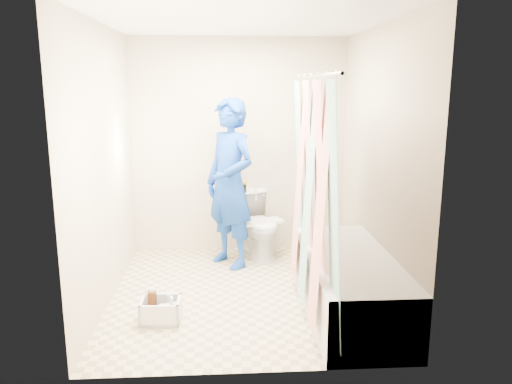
{
  "coord_description": "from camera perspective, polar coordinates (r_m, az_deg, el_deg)",
  "views": [
    {
      "loc": [
        -0.16,
        -4.3,
        1.89
      ],
      "look_at": [
        0.13,
        0.41,
        0.87
      ],
      "focal_mm": 35.0,
      "sensor_mm": 36.0,
      "label": 1
    }
  ],
  "objects": [
    {
      "name": "ceiling",
      "position": [
        4.33,
        -1.48,
        19.0
      ],
      "size": [
        2.4,
        2.6,
        0.02
      ],
      "primitive_type": "cube",
      "color": "white",
      "rests_on": "wall_back"
    },
    {
      "name": "shower_curtain",
      "position": [
        4.02,
        6.28,
        -0.32
      ],
      "size": [
        0.06,
        1.75,
        1.8
      ],
      "primitive_type": "cube",
      "color": "white",
      "rests_on": "curtain_rod"
    },
    {
      "name": "plumber",
      "position": [
        5.17,
        -2.99,
        0.95
      ],
      "size": [
        0.73,
        0.76,
        1.76
      ],
      "primitive_type": "imported",
      "rotation": [
        0.0,
        0.0,
        -0.88
      ],
      "color": "#0D118B",
      "rests_on": "ground"
    },
    {
      "name": "wall_right",
      "position": [
        4.56,
        13.88,
        3.17
      ],
      "size": [
        0.02,
        2.6,
        2.4
      ],
      "primitive_type": "cube",
      "color": "#BEB192",
      "rests_on": "ground"
    },
    {
      "name": "wall_front",
      "position": [
        3.08,
        -0.45,
        -0.7
      ],
      "size": [
        2.4,
        0.02,
        2.4
      ],
      "primitive_type": "cube",
      "color": "#BEB192",
      "rests_on": "ground"
    },
    {
      "name": "curtain_rod",
      "position": [
        3.93,
        6.6,
        13.04
      ],
      "size": [
        0.02,
        1.9,
        0.02
      ],
      "primitive_type": "cylinder",
      "rotation": [
        1.57,
        0.0,
        0.0
      ],
      "color": "silver",
      "rests_on": "wall_back"
    },
    {
      "name": "bathtub",
      "position": [
        4.32,
        10.43,
        -10.05
      ],
      "size": [
        0.7,
        1.75,
        0.5
      ],
      "color": "silver",
      "rests_on": "ground"
    },
    {
      "name": "tank_internals",
      "position": [
        5.63,
        -0.95,
        0.14
      ],
      "size": [
        0.17,
        0.09,
        0.24
      ],
      "color": "black",
      "rests_on": "toilet"
    },
    {
      "name": "wall_back",
      "position": [
        5.64,
        -1.91,
        5.2
      ],
      "size": [
        2.4,
        0.02,
        2.4
      ],
      "primitive_type": "cube",
      "color": "#BEB192",
      "rests_on": "ground"
    },
    {
      "name": "cleaning_caddy",
      "position": [
        4.22,
        -10.67,
        -13.24
      ],
      "size": [
        0.32,
        0.26,
        0.24
      ],
      "rotation": [
        0.0,
        0.0,
        -0.03
      ],
      "color": "silver",
      "rests_on": "ground"
    },
    {
      "name": "wall_left",
      "position": [
        4.47,
        -16.96,
        2.83
      ],
      "size": [
        0.02,
        2.6,
        2.4
      ],
      "primitive_type": "cube",
      "color": "#BEB192",
      "rests_on": "ground"
    },
    {
      "name": "tank_lid",
      "position": [
        5.43,
        0.69,
        -3.42
      ],
      "size": [
        0.48,
        0.33,
        0.03
      ],
      "primitive_type": "cube",
      "rotation": [
        0.0,
        0.0,
        0.34
      ],
      "color": "white",
      "rests_on": "toilet"
    },
    {
      "name": "toilet",
      "position": [
        5.55,
        0.21,
        -3.75
      ],
      "size": [
        0.61,
        0.8,
        0.72
      ],
      "primitive_type": "imported",
      "rotation": [
        0.0,
        0.0,
        0.34
      ],
      "color": "white",
      "rests_on": "ground"
    },
    {
      "name": "floor",
      "position": [
        4.69,
        -1.32,
        -11.5
      ],
      "size": [
        2.6,
        2.6,
        0.0
      ],
      "primitive_type": "plane",
      "color": "#BEB086",
      "rests_on": "ground"
    }
  ]
}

